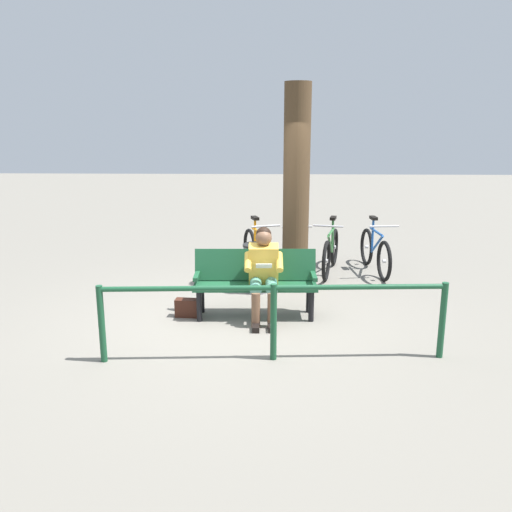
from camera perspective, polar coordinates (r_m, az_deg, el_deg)
ground_plane at (r=7.02m, az=-2.55°, el=-6.80°), size 40.00×40.00×0.00m
bench at (r=7.04m, az=-0.08°, el=-2.35°), size 1.61×0.53×0.87m
person_reading at (r=6.84m, az=0.81°, el=-1.47°), size 0.50×0.77×1.20m
handbag at (r=7.14m, az=-7.36°, el=-5.49°), size 0.31×0.16×0.24m
tree_trunk at (r=8.05m, az=4.31°, el=7.13°), size 0.39×0.39×3.06m
litter_bin at (r=8.06m, az=0.02°, el=-1.26°), size 0.41×0.41×0.73m
bicycle_orange at (r=9.30m, az=12.55°, el=0.43°), size 0.48×1.68×0.94m
bicycle_black at (r=9.16m, az=7.95°, el=0.44°), size 0.56×1.65×0.94m
bicycle_silver at (r=9.07m, az=4.10°, el=0.40°), size 0.48×1.68×0.94m
bicycle_purple at (r=9.07m, az=0.23°, el=0.44°), size 0.67×1.61×0.94m
railing_fence at (r=5.69m, az=1.90°, el=-5.33°), size 3.71×0.30×0.85m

